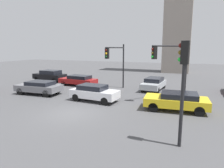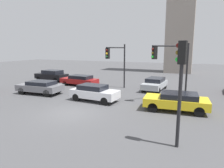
{
  "view_description": "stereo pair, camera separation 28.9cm",
  "coord_description": "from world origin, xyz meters",
  "px_view_note": "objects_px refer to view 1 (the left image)",
  "views": [
    {
      "loc": [
        7.66,
        -11.38,
        4.5
      ],
      "look_at": [
        1.65,
        3.44,
        1.62
      ],
      "focal_mm": 31.89,
      "sensor_mm": 36.0,
      "label": 1
    },
    {
      "loc": [
        7.92,
        -11.27,
        4.5
      ],
      "look_at": [
        1.65,
        3.44,
        1.62
      ],
      "focal_mm": 31.89,
      "sensor_mm": 36.0,
      "label": 2
    }
  ],
  "objects_px": {
    "car_2": "(154,83)",
    "car_4": "(78,80)",
    "car_3": "(94,92)",
    "car_5": "(177,101)",
    "car_1": "(50,75)",
    "traffic_light_0": "(171,60)",
    "traffic_light_2": "(183,74)",
    "car_6": "(39,87)",
    "traffic_light_1": "(116,58)"
  },
  "relations": [
    {
      "from": "car_4",
      "to": "car_5",
      "type": "relative_size",
      "value": 1.02
    },
    {
      "from": "car_4",
      "to": "car_6",
      "type": "xyz_separation_m",
      "value": [
        -1.17,
        -5.42,
        0.03
      ]
    },
    {
      "from": "car_1",
      "to": "traffic_light_0",
      "type": "bearing_deg",
      "value": 168.41
    },
    {
      "from": "car_2",
      "to": "car_5",
      "type": "height_order",
      "value": "car_5"
    },
    {
      "from": "car_1",
      "to": "car_4",
      "type": "height_order",
      "value": "car_1"
    },
    {
      "from": "car_2",
      "to": "car_3",
      "type": "height_order",
      "value": "car_3"
    },
    {
      "from": "car_2",
      "to": "car_3",
      "type": "relative_size",
      "value": 1.04
    },
    {
      "from": "traffic_light_0",
      "to": "traffic_light_2",
      "type": "xyz_separation_m",
      "value": [
        1.38,
        -8.43,
        -0.19
      ]
    },
    {
      "from": "car_1",
      "to": "car_6",
      "type": "bearing_deg",
      "value": 125.53
    },
    {
      "from": "traffic_light_0",
      "to": "car_3",
      "type": "bearing_deg",
      "value": -26.37
    },
    {
      "from": "traffic_light_0",
      "to": "car_4",
      "type": "relative_size",
      "value": 1.06
    },
    {
      "from": "car_2",
      "to": "car_4",
      "type": "bearing_deg",
      "value": -80.05
    },
    {
      "from": "car_6",
      "to": "traffic_light_2",
      "type": "bearing_deg",
      "value": 152.76
    },
    {
      "from": "car_4",
      "to": "car_2",
      "type": "bearing_deg",
      "value": -170.62
    },
    {
      "from": "car_6",
      "to": "car_3",
      "type": "bearing_deg",
      "value": 173.98
    },
    {
      "from": "traffic_light_2",
      "to": "car_4",
      "type": "relative_size",
      "value": 1.03
    },
    {
      "from": "traffic_light_0",
      "to": "car_6",
      "type": "xyz_separation_m",
      "value": [
        -12.23,
        -2.4,
        -2.84
      ]
    },
    {
      "from": "traffic_light_1",
      "to": "car_6",
      "type": "bearing_deg",
      "value": -52.34
    },
    {
      "from": "car_5",
      "to": "car_6",
      "type": "bearing_deg",
      "value": -6.06
    },
    {
      "from": "traffic_light_0",
      "to": "car_6",
      "type": "relative_size",
      "value": 1.09
    },
    {
      "from": "traffic_light_2",
      "to": "car_6",
      "type": "bearing_deg",
      "value": -14.83
    },
    {
      "from": "car_3",
      "to": "car_5",
      "type": "bearing_deg",
      "value": 3.21
    },
    {
      "from": "traffic_light_1",
      "to": "car_6",
      "type": "distance_m",
      "value": 8.24
    },
    {
      "from": "traffic_light_1",
      "to": "car_6",
      "type": "xyz_separation_m",
      "value": [
        -6.5,
        -4.23,
        -2.78
      ]
    },
    {
      "from": "car_3",
      "to": "car_6",
      "type": "xyz_separation_m",
      "value": [
        -6.24,
        0.29,
        -0.03
      ]
    },
    {
      "from": "car_1",
      "to": "car_4",
      "type": "bearing_deg",
      "value": 168.67
    },
    {
      "from": "traffic_light_2",
      "to": "car_6",
      "type": "height_order",
      "value": "traffic_light_2"
    },
    {
      "from": "car_4",
      "to": "car_5",
      "type": "height_order",
      "value": "car_5"
    },
    {
      "from": "traffic_light_1",
      "to": "car_5",
      "type": "bearing_deg",
      "value": 59.39
    },
    {
      "from": "traffic_light_1",
      "to": "car_5",
      "type": "relative_size",
      "value": 1.07
    },
    {
      "from": "traffic_light_2",
      "to": "car_4",
      "type": "xyz_separation_m",
      "value": [
        -12.43,
        11.46,
        -2.69
      ]
    },
    {
      "from": "traffic_light_0",
      "to": "car_5",
      "type": "height_order",
      "value": "traffic_light_0"
    },
    {
      "from": "traffic_light_1",
      "to": "car_4",
      "type": "xyz_separation_m",
      "value": [
        -5.33,
        1.19,
        -2.81
      ]
    },
    {
      "from": "car_5",
      "to": "car_6",
      "type": "height_order",
      "value": "car_5"
    },
    {
      "from": "car_3",
      "to": "car_6",
      "type": "height_order",
      "value": "car_3"
    },
    {
      "from": "car_5",
      "to": "car_3",
      "type": "bearing_deg",
      "value": -5.11
    },
    {
      "from": "car_3",
      "to": "car_5",
      "type": "relative_size",
      "value": 0.92
    },
    {
      "from": "car_2",
      "to": "car_3",
      "type": "xyz_separation_m",
      "value": [
        -3.92,
        -6.61,
        0.04
      ]
    },
    {
      "from": "car_5",
      "to": "traffic_light_2",
      "type": "bearing_deg",
      "value": 91.28
    },
    {
      "from": "traffic_light_0",
      "to": "car_3",
      "type": "xyz_separation_m",
      "value": [
        -5.98,
        -2.69,
        -2.81
      ]
    },
    {
      "from": "car_3",
      "to": "car_6",
      "type": "distance_m",
      "value": 6.25
    },
    {
      "from": "traffic_light_1",
      "to": "traffic_light_2",
      "type": "bearing_deg",
      "value": 39.26
    },
    {
      "from": "traffic_light_2",
      "to": "car_4",
      "type": "height_order",
      "value": "traffic_light_2"
    },
    {
      "from": "traffic_light_0",
      "to": "traffic_light_1",
      "type": "height_order",
      "value": "traffic_light_0"
    },
    {
      "from": "traffic_light_2",
      "to": "car_1",
      "type": "bearing_deg",
      "value": -26.72
    },
    {
      "from": "traffic_light_2",
      "to": "car_3",
      "type": "bearing_deg",
      "value": -28.85
    },
    {
      "from": "traffic_light_2",
      "to": "car_1",
      "type": "distance_m",
      "value": 22.21
    },
    {
      "from": "car_1",
      "to": "car_2",
      "type": "xyz_separation_m",
      "value": [
        14.46,
        -0.57,
        -0.09
      ]
    },
    {
      "from": "traffic_light_1",
      "to": "traffic_light_2",
      "type": "height_order",
      "value": "traffic_light_1"
    },
    {
      "from": "car_3",
      "to": "traffic_light_2",
      "type": "bearing_deg",
      "value": -34.01
    }
  ]
}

